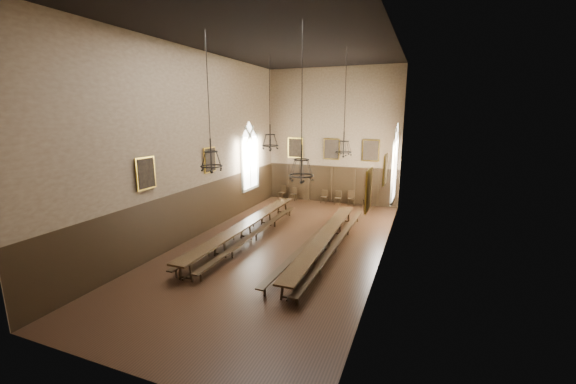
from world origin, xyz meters
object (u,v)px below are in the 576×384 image
Objects in this scene: chair_3 at (324,199)px; chandelier_back_right at (344,145)px; table_right at (324,243)px; chandelier_front_right at (301,166)px; bench_left_outer at (234,235)px; chandelier_front_left at (211,158)px; chair_6 at (366,203)px; table_left at (246,231)px; bench_right_outer at (336,246)px; chair_5 at (351,201)px; bench_right_inner at (310,243)px; chair_1 at (293,196)px; bench_left_inner at (256,235)px; chair_4 at (338,200)px; chandelier_back_left at (270,140)px; chair_0 at (282,195)px.

chair_3 is 0.18× the size of chandelier_back_right.
table_right is 1.91× the size of chandelier_front_right.
chandelier_back_right reaches higher than bench_left_outer.
bench_left_outer is 1.85× the size of chandelier_front_left.
table_right is at bearing -87.18° from chair_6.
chandelier_front_left reaches higher than table_left.
chair_5 reaches higher than bench_right_outer.
chair_6 is at bearing 86.82° from chandelier_front_right.
table_right is at bearing -2.82° from table_left.
chair_1 is at bearing 115.27° from bench_right_inner.
chair_3 is at bearing 82.72° from chandelier_front_left.
bench_right_outer is at bearing 3.41° from bench_left_outer.
bench_right_outer is (4.51, -0.03, -0.11)m from table_left.
bench_left_inner is at bearing 177.36° from table_right.
bench_left_inner is 10.89× the size of chair_4.
chandelier_back_left reaches higher than bench_left_inner.
chandelier_front_left reaches higher than chair_3.
chair_6 is (0.46, 8.54, -0.12)m from table_right.
bench_right_outer is 8.38m from chair_6.
table_left is 11.61× the size of chair_4.
chandelier_front_right is at bearing -93.74° from chandelier_back_right.
chair_6 is 12.72m from chandelier_front_left.
chair_0 is 13.05m from chandelier_front_right.
bench_left_outer is at bearing -125.73° from chair_5.
chair_0 is 3.08m from chair_3.
table_left is 10.62× the size of chair_0.
chair_1 is at bearing 169.51° from chair_5.
chandelier_front_left is (-3.89, -2.70, 3.95)m from table_right.
chair_3 is 0.17× the size of chandelier_front_left.
chair_0 is at bearing 115.52° from chandelier_front_right.
chair_6 is 0.18× the size of chandelier_back_right.
bench_left_inner is 9.97× the size of chair_0.
table_left is 8.72m from chair_4.
chandelier_front_left is at bearing -76.23° from bench_left_outer.
chair_4 reaches higher than table_left.
table_left reaches higher than bench_left_inner.
chair_5 is 0.19× the size of chandelier_front_right.
chair_5 reaches higher than chair_4.
bench_left_inner is at bearing 177.46° from bench_right_inner.
chair_3 reaches higher than table_left.
chair_6 is at bearing 61.81° from table_left.
chair_0 is 0.88m from chair_1.
chair_4 is 0.18× the size of chandelier_front_left.
chair_6 is at bearing 60.16° from bench_left_outer.
bench_left_inner is 0.94× the size of bench_right_outer.
chair_5 reaches higher than chair_1.
bench_right_outer is at bearing -37.02° from chair_0.
bench_left_inner is 4.98m from chandelier_front_left.
bench_right_inner is 1.88× the size of chandelier_front_right.
chair_3 is (1.56, 8.40, -0.15)m from table_left.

